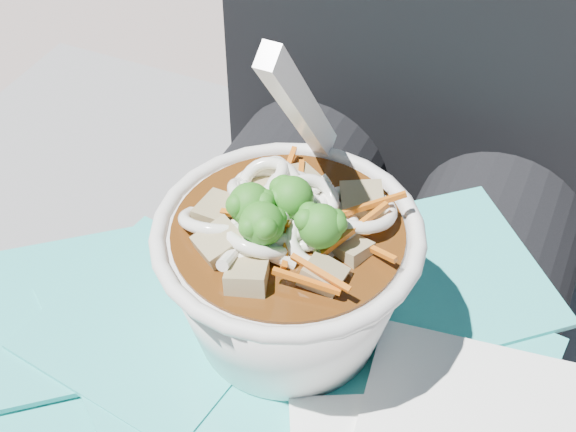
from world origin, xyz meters
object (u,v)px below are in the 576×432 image
at_px(lap, 296,396).
at_px(plastic_bag, 261,333).
at_px(person_body, 348,273).
at_px(udon_bowl, 287,264).

height_order(lap, plastic_bag, plastic_bag).
height_order(person_body, udon_bowl, person_body).
distance_m(person_body, udon_bowl, 0.15).
bearing_deg(udon_bowl, person_body, 88.23).
bearing_deg(lap, udon_bowl, -110.26).
relative_size(lap, udon_bowl, 2.48).
bearing_deg(udon_bowl, lap, 69.74).
distance_m(person_body, plastic_bag, 0.12).
bearing_deg(person_body, plastic_bag, -99.24).
distance_m(lap, plastic_bag, 0.08).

